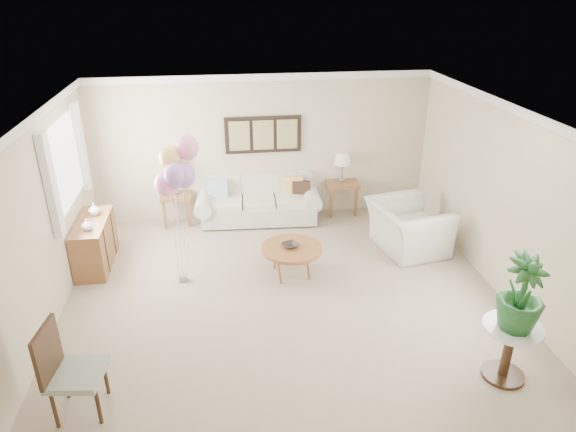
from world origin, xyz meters
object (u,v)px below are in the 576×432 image
at_px(sofa, 259,203).
at_px(coffee_table, 292,249).
at_px(armchair, 407,227).
at_px(balloon_cluster, 176,169).
at_px(accent_chair, 67,369).

xyz_separation_m(sofa, coffee_table, (0.31, -2.02, 0.10)).
height_order(coffee_table, armchair, armchair).
relative_size(coffee_table, armchair, 0.76).
xyz_separation_m(armchair, balloon_cluster, (-3.53, -0.50, 1.35)).
relative_size(armchair, accent_chair, 1.14).
bearing_deg(coffee_table, balloon_cluster, 178.58).
height_order(sofa, accent_chair, accent_chair).
bearing_deg(coffee_table, sofa, 98.61).
bearing_deg(balloon_cluster, sofa, 57.82).
height_order(armchair, accent_chair, accent_chair).
bearing_deg(coffee_table, accent_chair, -137.85).
xyz_separation_m(sofa, accent_chair, (-2.28, -4.36, 0.22)).
bearing_deg(sofa, armchair, -33.02).
height_order(armchair, balloon_cluster, balloon_cluster).
distance_m(sofa, accent_chair, 4.93).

